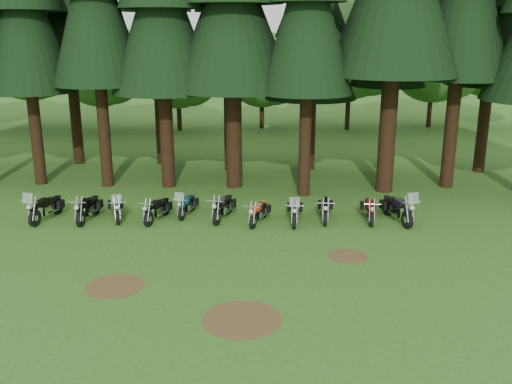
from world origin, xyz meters
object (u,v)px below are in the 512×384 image
motorcycle_4 (187,206)px  motorcycle_5 (223,208)px  motorcycle_6 (259,213)px  motorcycle_10 (397,209)px  motorcycle_9 (369,210)px  motorcycle_3 (157,210)px  motorcycle_8 (325,210)px  motorcycle_0 (46,209)px  motorcycle_7 (295,212)px  motorcycle_2 (116,209)px  motorcycle_1 (88,209)px

motorcycle_4 → motorcycle_5: 1.62m
motorcycle_6 → motorcycle_10: bearing=19.7°
motorcycle_6 → motorcycle_10: size_ratio=0.80×
motorcycle_9 → motorcycle_10: 1.12m
motorcycle_3 → motorcycle_6: 4.17m
motorcycle_6 → motorcycle_8: size_ratio=0.93×
motorcycle_3 → motorcycle_5: bearing=22.5°
motorcycle_0 → motorcycle_7: size_ratio=1.07×
motorcycle_9 → motorcycle_0: bearing=-175.5°
motorcycle_7 → motorcycle_2: bearing=-178.6°
motorcycle_5 → motorcycle_4: bearing=177.4°
motorcycle_9 → motorcycle_2: bearing=-176.3°
motorcycle_7 → motorcycle_10: bearing=6.3°
motorcycle_2 → motorcycle_1: bearing=170.5°
motorcycle_3 → motorcycle_8: bearing=18.8°
motorcycle_1 → motorcycle_7: 8.47m
motorcycle_0 → motorcycle_2: 2.86m
motorcycle_1 → motorcycle_3: bearing=4.7°
motorcycle_3 → motorcycle_5: 2.69m
motorcycle_0 → motorcycle_10: motorcycle_10 is taller
motorcycle_1 → motorcycle_4: size_ratio=1.13×
motorcycle_2 → motorcycle_6: bearing=-21.5°
motorcycle_0 → motorcycle_1: (1.73, 0.02, -0.02)m
motorcycle_6 → motorcycle_9: bearing=21.9°
motorcycle_5 → motorcycle_7: bearing=6.2°
motorcycle_7 → motorcycle_0: bearing=-176.8°
motorcycle_2 → motorcycle_7: 7.36m
motorcycle_0 → motorcycle_8: bearing=14.0°
motorcycle_8 → motorcycle_9: bearing=3.7°
motorcycle_0 → motorcycle_4: (5.70, 0.73, -0.07)m
motorcycle_1 → motorcycle_4: (3.97, 0.70, -0.05)m
motorcycle_10 → motorcycle_2: bearing=164.0°
motorcycle_3 → motorcycle_7: bearing=15.5°
motorcycle_4 → motorcycle_6: bearing=-6.0°
motorcycle_2 → motorcycle_4: bearing=-7.1°
motorcycle_1 → motorcycle_10: 12.64m
motorcycle_2 → motorcycle_7: (7.35, -0.32, 0.01)m
motorcycle_0 → motorcycle_9: 13.27m
motorcycle_4 → motorcycle_9: motorcycle_4 is taller
motorcycle_2 → motorcycle_6: motorcycle_2 is taller
motorcycle_2 → motorcycle_9: (10.42, -0.02, -0.01)m
motorcycle_1 → motorcycle_6: size_ratio=1.15×
motorcycle_6 → motorcycle_7: (1.46, 0.06, 0.04)m
motorcycle_2 → motorcycle_0: bearing=166.0°
motorcycle_1 → motorcycle_7: size_ratio=1.04×
motorcycle_2 → motorcycle_10: (11.53, -0.15, 0.08)m
motorcycle_6 → motorcycle_7: 1.46m
motorcycle_5 → motorcycle_7: 2.97m
motorcycle_3 → motorcycle_5: (2.68, 0.25, 0.03)m
motorcycle_0 → motorcycle_9: size_ratio=1.11×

